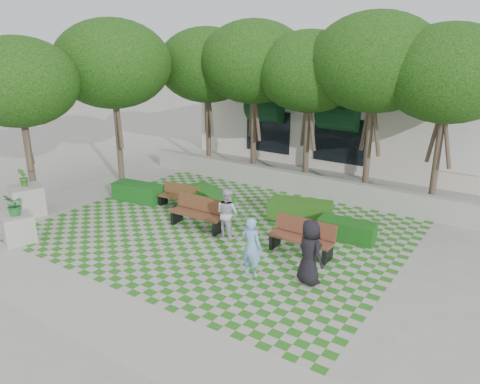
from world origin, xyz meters
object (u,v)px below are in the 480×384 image
Objects in this scene: planter_front at (17,223)px; person_dark at (310,252)px; hedge_east at (347,230)px; bench_west at (180,197)px; hedge_midright at (300,211)px; planter_back at (27,199)px; hedge_midleft at (210,199)px; hedge_west at (138,192)px; person_blue at (251,247)px; bench_mid at (198,213)px; bench_east at (302,238)px; person_white at (227,213)px.

person_dark is at bearing 17.34° from planter_front.
hedge_east is 10.81m from planter_front.
hedge_midright is at bearing 9.80° from bench_west.
planter_back is at bearing 140.90° from planter_front.
bench_west reaches higher than hedge_midleft.
planter_front is at bearing -93.96° from hedge_west.
planter_back reaches higher than person_blue.
bench_west is at bearing -164.36° from hedge_midright.
planter_front is at bearing -119.32° from hedge_midleft.
hedge_west is at bearing 166.64° from bench_mid.
bench_east is at bearing -15.96° from bench_west.
hedge_east is at bearing 22.46° from planter_back.
hedge_midleft is at bearing -178.14° from hedge_east.
bench_mid is 3.71m from hedge_midright.
bench_east is 3.98m from bench_mid.
bench_east is 1.25× the size of planter_front.
hedge_midleft is at bearing -167.75° from hedge_midright.
bench_east is 0.92× the size of hedge_midright.
hedge_midleft is 1.06× the size of hedge_west.
bench_east is at bearing 0.82° from bench_mid.
hedge_west is at bearing -174.54° from bench_west.
planter_front is 7.92m from person_blue.
person_dark is (9.11, 2.84, 0.26)m from planter_front.
planter_back reaches higher than person_white.
person_dark reaches higher than hedge_midright.
hedge_midleft is at bearing 114.00° from bench_mid.
hedge_midright is (-1.23, 2.34, -0.13)m from bench_east.
person_white reaches higher than hedge_midleft.
hedge_midright is 4.49m from person_dark.
person_white reaches higher than bench_west.
person_blue reaches higher than bench_mid.
planter_front is (-6.89, -6.72, 0.27)m from hedge_midright.
person_blue is (3.41, -1.90, 0.35)m from bench_mid.
hedge_midright is 9.63m from planter_front.
hedge_midright reaches higher than hedge_east.
hedge_midleft is at bearing -30.08° from person_white.
bench_east is at bearing -113.85° from hedge_east.
hedge_east is 0.90× the size of hedge_west.
bench_east reaches higher than bench_west.
person_white is at bearing 36.93° from planter_front.
planter_front reaches higher than bench_east.
bench_east is 9.23m from planter_front.
person_white is at bearing -38.06° from person_blue.
hedge_midleft reaches higher than hedge_east.
planter_front is at bearing -135.74° from hedge_midright.
hedge_midright is 1.22× the size of planter_back.
hedge_midleft is at bearing -37.90° from person_blue.
bench_mid reaches higher than hedge_west.
planter_back reaches higher than bench_mid.
planter_back is 1.05× the size of person_blue.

